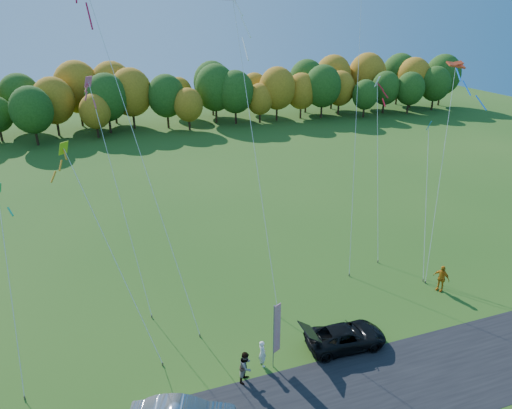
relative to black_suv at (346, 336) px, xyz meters
name	(u,v)px	position (x,y,z in m)	size (l,w,h in m)	color
ground	(290,355)	(-3.37, 0.34, -0.66)	(160.00, 160.00, 0.00)	#1F4D14
asphalt_strip	(322,407)	(-3.37, -3.66, -0.66)	(90.00, 6.00, 0.01)	black
tree_line	(157,131)	(-3.37, 55.34, -0.66)	(116.00, 12.00, 10.00)	#1E4711
black_suv	(346,336)	(0.00, 0.00, 0.00)	(2.20, 4.78, 1.33)	black
person_tailgate_a	(262,353)	(-5.18, 0.12, 0.16)	(0.60, 0.39, 1.64)	silver
person_tailgate_b	(246,366)	(-6.37, -0.64, 0.25)	(0.89, 0.69, 1.83)	gray
person_east	(441,278)	(9.19, 2.93, 0.32)	(1.15, 0.48, 1.96)	#C97612
feather_flag	(276,328)	(-4.46, -0.11, 1.85)	(0.50, 0.28, 4.11)	#999999
kite_delta_blue	(135,138)	(-10.10, 9.19, 10.48)	(6.01, 12.26, 23.40)	#4C3F33
kite_parafoil_orange	(358,75)	(6.66, 11.98, 13.09)	(6.75, 11.22, 27.83)	#4C3F33
kite_delta_red	(249,106)	(-2.84, 9.18, 11.98)	(2.58, 9.43, 20.63)	#4C3F33
kite_parafoil_rainbow	(441,171)	(11.16, 6.81, 6.78)	(6.19, 6.22, 15.10)	#4C3F33
kite_diamond_yellow	(112,254)	(-12.30, 5.29, 4.98)	(4.36, 7.42, 11.84)	#4C3F33
kite_diamond_green	(9,284)	(-17.66, 5.20, 4.23)	(1.03, 7.02, 9.82)	#4C3F33
kite_diamond_white	(378,169)	(8.42, 10.73, 5.94)	(3.09, 6.88, 13.72)	#4C3F33
kite_diamond_pink	(120,198)	(-11.41, 9.97, 6.47)	(2.52, 7.65, 14.71)	#4C3F33
kite_diamond_blue_low	(426,201)	(10.25, 6.84, 4.48)	(3.47, 5.87, 10.79)	#4C3F33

